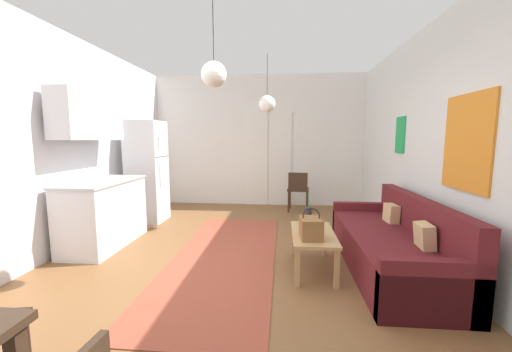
{
  "coord_description": "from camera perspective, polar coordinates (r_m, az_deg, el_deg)",
  "views": [
    {
      "loc": [
        0.54,
        -3.16,
        1.48
      ],
      "look_at": [
        0.18,
        0.84,
        0.97
      ],
      "focal_mm": 20.98,
      "sensor_mm": 36.0,
      "label": 1
    }
  ],
  "objects": [
    {
      "name": "couch",
      "position": [
        3.81,
        24.85,
        -12.08
      ],
      "size": [
        0.85,
        2.2,
        0.82
      ],
      "color": "#5B191E",
      "rests_on": "ground_plane"
    },
    {
      "name": "ground_plane",
      "position": [
        3.55,
        -4.39,
        -18.36
      ],
      "size": [
        5.16,
        7.51,
        0.1
      ],
      "primitive_type": "cube",
      "color": "brown"
    },
    {
      "name": "pendant_lamp_far",
      "position": [
        5.12,
        2.13,
        13.57
      ],
      "size": [
        0.28,
        0.28,
        0.95
      ],
      "color": "black"
    },
    {
      "name": "area_rug",
      "position": [
        3.92,
        -5.96,
        -14.97
      ],
      "size": [
        1.25,
        3.44,
        0.01
      ],
      "primitive_type": "cube",
      "color": "#9E4733",
      "rests_on": "ground_plane"
    },
    {
      "name": "kitchen_counter",
      "position": [
        4.62,
        -27.53,
        -2.27
      ],
      "size": [
        0.62,
        1.31,
        2.09
      ],
      "color": "silver",
      "rests_on": "ground_plane"
    },
    {
      "name": "wall_right",
      "position": [
        3.63,
        34.74,
        5.08
      ],
      "size": [
        0.12,
        7.11,
        2.85
      ],
      "color": "silver",
      "rests_on": "ground_plane"
    },
    {
      "name": "handbag",
      "position": [
        3.25,
        10.42,
        -9.71
      ],
      "size": [
        0.24,
        0.3,
        0.33
      ],
      "color": "brown",
      "rests_on": "coffee_table"
    },
    {
      "name": "accent_chair",
      "position": [
        6.1,
        8.03,
        -2.38
      ],
      "size": [
        0.46,
        0.44,
        0.81
      ],
      "rotation": [
        0.0,
        0.0,
        3.03
      ],
      "color": "#382619",
      "rests_on": "ground_plane"
    },
    {
      "name": "coffee_table",
      "position": [
        3.49,
        10.84,
        -11.52
      ],
      "size": [
        0.47,
        0.91,
        0.43
      ],
      "color": "tan",
      "rests_on": "ground_plane"
    },
    {
      "name": "pendant_lamp_near",
      "position": [
        3.28,
        -8.03,
        18.64
      ],
      "size": [
        0.26,
        0.26,
        0.85
      ],
      "color": "black"
    },
    {
      "name": "wall_back",
      "position": [
        6.68,
        0.52,
        6.6
      ],
      "size": [
        4.76,
        0.13,
        2.85
      ],
      "color": "white",
      "rests_on": "ground_plane"
    },
    {
      "name": "bamboo_vase",
      "position": [
        3.72,
        9.93,
        -7.52
      ],
      "size": [
        0.09,
        0.09,
        0.44
      ],
      "color": "#2D2D33",
      "rests_on": "coffee_table"
    },
    {
      "name": "wall_left",
      "position": [
        4.27,
        -37.3,
        5.01
      ],
      "size": [
        0.12,
        7.11,
        2.85
      ],
      "color": "silver",
      "rests_on": "ground_plane"
    },
    {
      "name": "refrigerator",
      "position": [
        5.66,
        -20.05,
        0.78
      ],
      "size": [
        0.6,
        0.6,
        1.79
      ],
      "color": "white",
      "rests_on": "ground_plane"
    }
  ]
}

